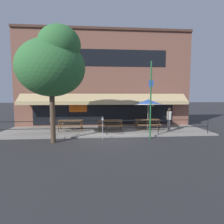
{
  "coord_description": "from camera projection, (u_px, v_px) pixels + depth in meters",
  "views": [
    {
      "loc": [
        -0.53,
        -10.92,
        2.66
      ],
      "look_at": [
        0.44,
        1.6,
        1.5
      ],
      "focal_mm": 28.0,
      "sensor_mm": 36.0,
      "label": 1
    }
  ],
  "objects": [
    {
      "name": "picnic_table_right",
      "position": [
        148.0,
        122.0,
        13.34
      ],
      "size": [
        1.8,
        1.42,
        0.76
      ],
      "color": "brown",
      "rests_on": "patio_deck"
    },
    {
      "name": "parking_meter_near",
      "position": [
        51.0,
        122.0,
        10.23
      ],
      "size": [
        0.15,
        0.16,
        1.42
      ],
      "color": "gray",
      "rests_on": "ground"
    },
    {
      "name": "patio_deck",
      "position": [
        106.0,
        131.0,
        13.11
      ],
      "size": [
        15.0,
        4.0,
        0.1
      ],
      "primitive_type": "cube",
      "color": "gray",
      "rests_on": "ground"
    },
    {
      "name": "patio_umbrella_right",
      "position": [
        148.0,
        102.0,
        13.12
      ],
      "size": [
        2.14,
        2.14,
        2.38
      ],
      "color": "#B7B2A8",
      "rests_on": "patio_deck"
    },
    {
      "name": "street_sign_pole",
      "position": [
        151.0,
        100.0,
        10.66
      ],
      "size": [
        0.28,
        0.09,
        4.74
      ],
      "color": "#1E6033",
      "rests_on": "ground"
    },
    {
      "name": "patio_railing",
      "position": [
        107.0,
        125.0,
        11.35
      ],
      "size": [
        13.84,
        0.04,
        0.97
      ],
      "color": "black",
      "rests_on": "patio_deck"
    },
    {
      "name": "parking_meter_far",
      "position": [
        103.0,
        121.0,
        10.53
      ],
      "size": [
        0.15,
        0.16,
        1.42
      ],
      "color": "gray",
      "rests_on": "ground"
    },
    {
      "name": "street_tree_curbside",
      "position": [
        53.0,
        64.0,
        9.53
      ],
      "size": [
        3.73,
        3.36,
        6.35
      ],
      "color": "brown",
      "rests_on": "ground"
    },
    {
      "name": "restaurant_building",
      "position": [
        104.0,
        79.0,
        14.94
      ],
      "size": [
        15.0,
        1.6,
        8.29
      ],
      "color": "brown",
      "rests_on": "ground"
    },
    {
      "name": "picnic_table_centre",
      "position": [
        110.0,
        122.0,
        12.88
      ],
      "size": [
        1.8,
        1.42,
        0.76
      ],
      "color": "brown",
      "rests_on": "patio_deck"
    },
    {
      "name": "pedestrian_walking",
      "position": [
        169.0,
        118.0,
        12.57
      ],
      "size": [
        0.28,
        0.62,
        1.71
      ],
      "color": "#333338",
      "rests_on": "patio_deck"
    },
    {
      "name": "picnic_table_left",
      "position": [
        71.0,
        123.0,
        12.85
      ],
      "size": [
        1.8,
        1.42,
        0.76
      ],
      "color": "brown",
      "rests_on": "patio_deck"
    },
    {
      "name": "ground_plane",
      "position": [
        107.0,
        138.0,
        11.13
      ],
      "size": [
        120.0,
        120.0,
        0.0
      ],
      "primitive_type": "plane",
      "color": "#2D2D30"
    }
  ]
}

